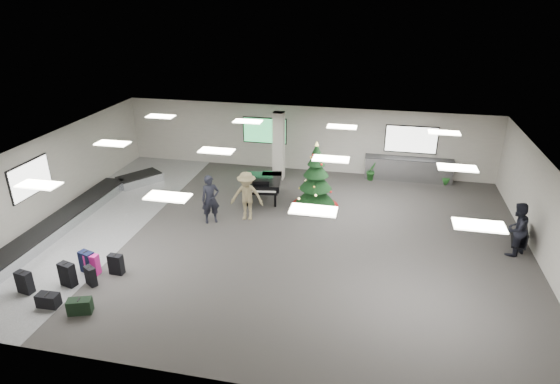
% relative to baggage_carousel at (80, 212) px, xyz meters
% --- Properties ---
extents(ground, '(18.00, 18.00, 0.00)m').
position_rel_baggage_carousel_xyz_m(ground, '(7.84, 0.08, -0.21)').
color(ground, '#32302D').
rests_on(ground, ground).
extents(room_envelope, '(18.02, 14.02, 3.21)m').
position_rel_baggage_carousel_xyz_m(room_envelope, '(7.46, 0.75, 2.12)').
color(room_envelope, beige).
rests_on(room_envelope, ground).
extents(baggage_carousel, '(2.28, 9.71, 0.43)m').
position_rel_baggage_carousel_xyz_m(baggage_carousel, '(0.00, 0.00, 0.00)').
color(baggage_carousel, silver).
rests_on(baggage_carousel, ground).
extents(service_counter, '(4.05, 0.65, 1.08)m').
position_rel_baggage_carousel_xyz_m(service_counter, '(12.84, 6.73, 0.33)').
color(service_counter, silver).
rests_on(service_counter, ground).
extents(suitcase_0, '(0.54, 0.38, 0.78)m').
position_rel_baggage_carousel_xyz_m(suitcase_0, '(2.44, -4.26, 0.17)').
color(suitcase_0, black).
rests_on(suitcase_0, ground).
extents(suitcase_1, '(0.45, 0.38, 0.63)m').
position_rel_baggage_carousel_xyz_m(suitcase_1, '(3.10, -4.09, 0.09)').
color(suitcase_1, black).
rests_on(suitcase_1, ground).
extents(pink_suitcase, '(0.44, 0.27, 0.70)m').
position_rel_baggage_carousel_xyz_m(pink_suitcase, '(2.80, -3.52, 0.13)').
color(pink_suitcase, '#DE1D8B').
rests_on(pink_suitcase, ground).
extents(suitcase_3, '(0.46, 0.27, 0.69)m').
position_rel_baggage_carousel_xyz_m(suitcase_3, '(3.54, -3.37, 0.12)').
color(suitcase_3, black).
rests_on(suitcase_3, ground).
extents(navy_suitcase, '(0.53, 0.40, 0.75)m').
position_rel_baggage_carousel_xyz_m(navy_suitcase, '(2.60, -3.48, 0.15)').
color(navy_suitcase, black).
rests_on(navy_suitcase, ground).
extents(suitcase_5, '(0.50, 0.33, 0.72)m').
position_rel_baggage_carousel_xyz_m(suitcase_5, '(1.42, -4.86, 0.14)').
color(suitcase_5, black).
rests_on(suitcase_5, ground).
extents(green_duffel, '(0.72, 0.52, 0.46)m').
position_rel_baggage_carousel_xyz_m(green_duffel, '(3.57, -5.37, 0.00)').
color(green_duffel, black).
rests_on(green_duffel, ground).
extents(black_duffel, '(0.63, 0.36, 0.43)m').
position_rel_baggage_carousel_xyz_m(black_duffel, '(2.51, -5.30, -0.01)').
color(black_duffel, black).
rests_on(black_duffel, ground).
extents(christmas_tree, '(1.96, 1.96, 2.80)m').
position_rel_baggage_carousel_xyz_m(christmas_tree, '(8.98, 3.01, 0.74)').
color(christmas_tree, maroon).
rests_on(christmas_tree, ground).
extents(grand_piano, '(1.76, 2.14, 1.11)m').
position_rel_baggage_carousel_xyz_m(grand_piano, '(6.70, 3.06, 0.58)').
color(grand_piano, black).
rests_on(grand_piano, ground).
extents(bench, '(0.71, 1.40, 0.85)m').
position_rel_baggage_carousel_xyz_m(bench, '(16.43, 0.94, 0.26)').
color(bench, black).
rests_on(bench, ground).
extents(traveler_a, '(0.83, 0.75, 1.92)m').
position_rel_baggage_carousel_xyz_m(traveler_a, '(5.27, 0.67, 0.75)').
color(traveler_a, black).
rests_on(traveler_a, ground).
extents(traveler_b, '(1.33, 0.84, 1.96)m').
position_rel_baggage_carousel_xyz_m(traveler_b, '(6.55, 1.22, 0.77)').
color(traveler_b, '#857752').
rests_on(traveler_b, ground).
extents(traveler_bench, '(1.17, 1.15, 1.90)m').
position_rel_baggage_carousel_xyz_m(traveler_bench, '(16.09, 0.55, 0.74)').
color(traveler_bench, black).
rests_on(traveler_bench, ground).
extents(potted_plant_left, '(0.58, 0.61, 0.87)m').
position_rel_baggage_carousel_xyz_m(potted_plant_left, '(11.15, 6.40, 0.22)').
color(potted_plant_left, '#133D18').
rests_on(potted_plant_left, ground).
extents(potted_plant_right, '(0.51, 0.51, 0.84)m').
position_rel_baggage_carousel_xyz_m(potted_plant_right, '(14.55, 6.58, 0.21)').
color(potted_plant_right, '#133D18').
rests_on(potted_plant_right, ground).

